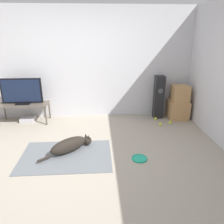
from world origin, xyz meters
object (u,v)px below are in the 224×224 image
at_px(cardboard_box_lower, 178,110).
at_px(tennis_ball_near_speaker, 170,123).
at_px(cardboard_box_upper, 180,93).
at_px(dog, 71,145).
at_px(tv_stand, 24,106).
at_px(frisbee, 139,158).
at_px(tv, 22,92).
at_px(tennis_ball_loose_on_carpet, 156,118).
at_px(game_console, 28,119).
at_px(tennis_ball_by_boxes, 160,124).
at_px(floor_speaker, 159,97).

relative_size(cardboard_box_lower, tennis_ball_near_speaker, 6.86).
height_order(cardboard_box_upper, tennis_ball_near_speaker, cardboard_box_upper).
height_order(dog, tv_stand, tv_stand).
bearing_deg(cardboard_box_upper, frisbee, -126.00).
height_order(tv, tennis_ball_near_speaker, tv).
relative_size(tv, tennis_ball_loose_on_carpet, 13.65).
bearing_deg(tennis_ball_near_speaker, dog, -152.91).
bearing_deg(dog, tv, 130.07).
bearing_deg(tennis_ball_near_speaker, tennis_ball_loose_on_carpet, 135.05).
relative_size(frisbee, game_console, 0.82).
relative_size(cardboard_box_upper, tv, 0.41).
relative_size(cardboard_box_lower, tennis_ball_loose_on_carpet, 6.86).
bearing_deg(cardboard_box_lower, tennis_ball_loose_on_carpet, -172.93).
distance_m(tv_stand, tennis_ball_by_boxes, 3.14).
distance_m(cardboard_box_upper, floor_speaker, 0.50).
height_order(tv_stand, tennis_ball_loose_on_carpet, tv_stand).
distance_m(cardboard_box_lower, tennis_ball_near_speaker, 0.48).
xyz_separation_m(floor_speaker, tennis_ball_by_boxes, (-0.07, -0.52, -0.48)).
xyz_separation_m(frisbee, tv_stand, (-2.37, 1.75, 0.38)).
distance_m(tv_stand, tv, 0.34).
bearing_deg(frisbee, tennis_ball_near_speaker, 55.38).
distance_m(floor_speaker, tv_stand, 3.16).
relative_size(dog, cardboard_box_upper, 2.28).
bearing_deg(tennis_ball_loose_on_carpet, tv_stand, 178.62).
bearing_deg(tennis_ball_by_boxes, tennis_ball_near_speaker, 17.55).
height_order(cardboard_box_upper, game_console, cardboard_box_upper).
bearing_deg(frisbee, dog, 164.89).
bearing_deg(frisbee, tv_stand, 143.61).
distance_m(tennis_ball_near_speaker, tennis_ball_loose_on_carpet, 0.38).
xyz_separation_m(floor_speaker, tennis_ball_loose_on_carpet, (-0.08, -0.17, -0.48)).
bearing_deg(game_console, floor_speaker, 1.18).
bearing_deg(cardboard_box_upper, dog, -149.67).
distance_m(frisbee, tennis_ball_by_boxes, 1.51).
bearing_deg(floor_speaker, tennis_ball_loose_on_carpet, -116.17).
xyz_separation_m(tennis_ball_by_boxes, tennis_ball_loose_on_carpet, (-0.02, 0.35, 0.00)).
distance_m(frisbee, tv, 3.03).
relative_size(frisbee, tennis_ball_near_speaker, 3.92).
bearing_deg(dog, game_console, 128.55).
bearing_deg(tennis_ball_loose_on_carpet, floor_speaker, 63.83).
height_order(floor_speaker, tennis_ball_by_boxes, floor_speaker).
xyz_separation_m(tv, tennis_ball_loose_on_carpet, (3.07, -0.08, -0.70)).
relative_size(tennis_ball_loose_on_carpet, game_console, 0.21).
distance_m(tv, tennis_ball_loose_on_carpet, 3.15).
relative_size(tv_stand, tennis_ball_by_boxes, 16.83).
bearing_deg(cardboard_box_upper, tennis_ball_loose_on_carpet, -174.21).
bearing_deg(tennis_ball_near_speaker, tennis_ball_by_boxes, -162.45).
relative_size(floor_speaker, game_console, 3.25).
xyz_separation_m(cardboard_box_upper, tennis_ball_loose_on_carpet, (-0.56, -0.06, -0.59)).
xyz_separation_m(tv_stand, tennis_ball_near_speaker, (3.34, -0.34, -0.36)).
bearing_deg(floor_speaker, tennis_ball_near_speaker, -67.24).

